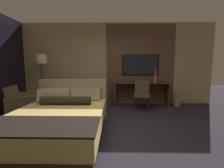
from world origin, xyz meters
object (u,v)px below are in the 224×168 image
(tv, at_px, (140,65))
(book, at_px, (144,82))
(desk, at_px, (141,89))
(vase_tall, at_px, (155,75))
(armchair_by_window, at_px, (25,105))
(desk_chair, at_px, (142,92))
(floor_lamp, at_px, (41,63))
(bed, at_px, (59,120))
(waste_bin, at_px, (177,102))

(tv, relative_size, book, 5.24)
(desk, xyz_separation_m, vase_tall, (0.46, -0.06, 0.49))
(armchair_by_window, bearing_deg, desk, -89.57)
(armchair_by_window, distance_m, vase_tall, 4.00)
(desk_chair, bearing_deg, vase_tall, 51.51)
(floor_lamp, bearing_deg, bed, -57.77)
(armchair_by_window, xyz_separation_m, vase_tall, (3.79, 1.05, 0.75))
(vase_tall, height_order, waste_bin, vase_tall)
(tv, height_order, armchair_by_window, tv)
(desk, xyz_separation_m, waste_bin, (1.21, -0.09, -0.39))
(armchair_by_window, xyz_separation_m, waste_bin, (4.54, 1.03, -0.13))
(desk_chair, height_order, floor_lamp, floor_lamp)
(bed, xyz_separation_m, armchair_by_window, (-1.40, 1.25, -0.03))
(waste_bin, bearing_deg, bed, -144.06)
(tv, bearing_deg, desk, -90.00)
(bed, xyz_separation_m, floor_lamp, (-1.28, 2.03, 1.10))
(armchair_by_window, bearing_deg, desk_chair, -97.84)
(desk_chair, height_order, armchair_by_window, desk_chair)
(armchair_by_window, height_order, book, book)
(waste_bin, bearing_deg, desk_chair, -160.97)
(tv, xyz_separation_m, desk_chair, (-0.06, -0.71, -0.84))
(desk, relative_size, book, 7.66)
(floor_lamp, bearing_deg, desk, 5.80)
(tv, distance_m, floor_lamp, 3.25)
(book, distance_m, waste_bin, 1.29)
(desk_chair, relative_size, floor_lamp, 0.53)
(waste_bin, bearing_deg, floor_lamp, -176.90)
(book, height_order, waste_bin, book)
(desk_chair, bearing_deg, bed, -126.00)
(desk, relative_size, floor_lamp, 1.10)
(desk, bearing_deg, armchair_by_window, -161.52)
(tv, bearing_deg, vase_tall, -28.68)
(bed, distance_m, tv, 3.36)
(bed, bearing_deg, armchair_by_window, 138.43)
(desk_chair, relative_size, waste_bin, 3.15)
(desk, bearing_deg, book, -12.17)
(desk_chair, bearing_deg, waste_bin, 28.54)
(vase_tall, bearing_deg, desk, 172.46)
(tv, distance_m, desk_chair, 1.10)
(desk, distance_m, tv, 0.85)
(desk_chair, height_order, book, desk_chair)
(floor_lamp, xyz_separation_m, vase_tall, (3.66, 0.27, -0.38))
(vase_tall, bearing_deg, desk_chair, -137.99)
(bed, bearing_deg, desk, 50.78)
(armchair_by_window, distance_m, book, 3.64)
(desk_chair, bearing_deg, book, 81.14)
(desk, distance_m, book, 0.29)
(waste_bin, bearing_deg, tv, 167.16)
(floor_lamp, relative_size, vase_tall, 3.54)
(desk, bearing_deg, desk_chair, -96.24)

